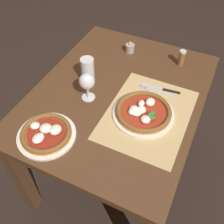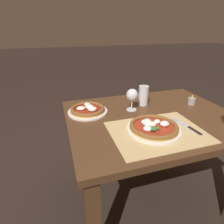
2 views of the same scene
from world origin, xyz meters
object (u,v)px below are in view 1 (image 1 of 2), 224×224
pizza_far (46,133)px  wine_glass (87,82)px  pizza_near (143,112)px  pepper_shaker (182,58)px  pint_glass (88,71)px  votive_candle (130,48)px  fork (157,91)px  knife (160,89)px

pizza_far → wine_glass: (0.30, -0.05, 0.09)m
pizza_near → pepper_shaker: size_ratio=3.12×
pint_glass → pepper_shaker: pint_glass is taller
pizza_far → wine_glass: size_ratio=1.74×
pizza_near → votive_candle: bearing=29.8°
pizza_near → fork: pizza_near is taller
fork → knife: (0.03, -0.01, 0.00)m
wine_glass → knife: size_ratio=0.72×
fork → pepper_shaker: 0.29m
wine_glass → pint_glass: 0.14m
fork → votive_candle: 0.39m
pizza_near → knife: bearing=-5.0°
pizza_near → fork: bearing=-2.2°
pizza_far → pizza_near: bearing=-48.6°
wine_glass → votive_candle: wine_glass is taller
pizza_near → pint_glass: 0.38m
pepper_shaker → knife: bearing=171.5°
pint_glass → votive_candle: bearing=-15.8°
wine_glass → votive_candle: size_ratio=2.15×
pizza_far → pint_glass: 0.42m
pint_glass → votive_candle: pint_glass is taller
knife → votive_candle: size_ratio=2.99×
wine_glass → pizza_far: bearing=170.5°
pizza_far → fork: size_ratio=1.34×
pint_glass → knife: bearing=-75.1°
votive_candle → pepper_shaker: pepper_shaker is taller
pizza_far → pint_glass: (0.42, 0.01, 0.05)m
pint_glass → pizza_near: bearing=-106.8°
pint_glass → fork: bearing=-78.4°
knife → wine_glass: bearing=124.6°
pint_glass → fork: pint_glass is taller
fork → votive_candle: votive_candle is taller
wine_glass → votive_candle: bearing=-4.4°
pizza_far → fork: pizza_far is taller
pint_glass → fork: 0.38m
pizza_near → pizza_far: 0.47m
fork → votive_candle: (0.28, 0.27, 0.02)m
pizza_near → votive_candle: votive_candle is taller
wine_glass → knife: (0.22, -0.32, -0.10)m
pint_glass → pepper_shaker: size_ratio=1.49×
pizza_near → fork: size_ratio=1.51×
pizza_far → votive_candle: 0.78m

